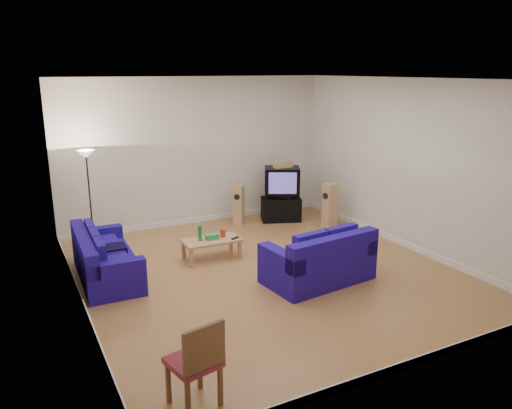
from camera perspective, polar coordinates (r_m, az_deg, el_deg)
name	(u,v)px	position (r m, az deg, el deg)	size (l,w,h in m)	color
room	(267,184)	(8.10, 1.30, 2.37)	(6.01, 6.51, 3.21)	brown
sofa_three_seat	(103,261)	(8.63, -17.06, -6.24)	(0.92, 2.03, 0.78)	#170963
sofa_loveseat	(320,263)	(8.16, 7.34, -6.63)	(1.81, 1.14, 0.86)	#170963
coffee_table	(212,242)	(9.07, -5.10, -4.31)	(1.04, 0.54, 0.37)	tan
bottle	(200,233)	(8.97, -6.41, -3.29)	(0.07, 0.07, 0.28)	#197233
tissue_box	(212,237)	(9.05, -5.03, -3.70)	(0.23, 0.12, 0.09)	green
red_canister	(223,233)	(9.16, -3.80, -3.26)	(0.10, 0.10, 0.14)	red
remote	(235,238)	(9.07, -2.41, -3.85)	(0.16, 0.05, 0.02)	black
tv_stand	(281,209)	(11.36, 2.86, -0.52)	(0.87, 0.48, 0.53)	black
av_receiver	(283,195)	(11.31, 3.06, 1.07)	(0.43, 0.35, 0.10)	black
television	(282,180)	(11.21, 2.99, 2.77)	(0.94, 0.85, 0.59)	black
centre_speaker	(283,164)	(11.13, 3.10, 4.62)	(0.43, 0.17, 0.15)	tan
speaker_left	(239,205)	(11.03, -2.00, -0.02)	(0.33, 0.33, 0.89)	tan
speaker_right	(330,205)	(10.98, 8.44, -0.06)	(0.32, 0.27, 0.96)	tan
floor_lamp	(87,168)	(9.81, -18.74, 3.99)	(0.33, 0.33, 1.90)	black
dining_chair	(197,360)	(5.23, -6.75, -17.26)	(0.55, 0.55, 0.98)	brown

